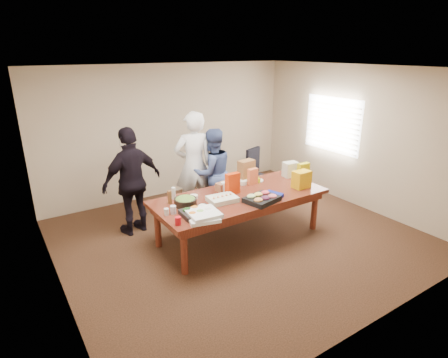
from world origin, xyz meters
TOP-DOWN VIEW (x-y plane):
  - floor at (0.00, 0.00)m, footprint 5.50×5.00m
  - ceiling at (0.00, 0.00)m, footprint 5.50×5.00m
  - wall_back at (0.00, 2.50)m, footprint 5.50×0.04m
  - wall_front at (0.00, -2.50)m, footprint 5.50×0.04m
  - wall_left at (-2.75, 0.00)m, footprint 0.04×5.00m
  - wall_right at (2.75, 0.00)m, footprint 0.04×5.00m
  - window_panel at (2.72, 0.60)m, footprint 0.03×1.40m
  - window_blinds at (2.68, 0.60)m, footprint 0.04×1.36m
  - conference_table at (0.00, 0.00)m, footprint 2.80×1.20m
  - office_chair at (1.28, 1.16)m, footprint 0.65×0.65m
  - person_center at (-0.20, 1.16)m, footprint 0.79×0.60m
  - person_right at (0.10, 1.02)m, footprint 0.83×0.66m
  - person_left at (-1.36, 1.14)m, footprint 1.13×0.66m
  - veggie_tray at (-0.94, -0.28)m, footprint 0.46×0.37m
  - fruit_tray at (0.13, -0.40)m, footprint 0.57×0.49m
  - sheet_cake at (-0.38, -0.06)m, footprint 0.46×0.36m
  - salad_bowl at (-0.92, 0.11)m, footprint 0.42×0.42m
  - chip_bag_blue at (0.31, -0.37)m, footprint 0.45×0.39m
  - chip_bag_red at (-0.06, 0.12)m, footprint 0.24×0.10m
  - chip_bag_yellow at (1.30, -0.08)m, footprint 0.22×0.09m
  - chip_bag_orange at (0.48, 0.30)m, footprint 0.18×0.08m
  - mayo_jar at (-0.12, 0.29)m, footprint 0.11×0.11m
  - mustard_bottle at (0.10, 0.40)m, footprint 0.08×0.08m
  - dressing_bottle at (-1.08, 0.31)m, footprint 0.07×0.07m
  - ranch_bottle at (-0.96, 0.44)m, footprint 0.08×0.08m
  - banana_bunch at (0.54, 0.37)m, footprint 0.26×0.20m
  - bread_loaf at (-0.06, 0.35)m, footprint 0.34×0.20m
  - kraft_bag at (0.49, 0.50)m, footprint 0.30×0.20m
  - red_cup at (-1.30, -0.41)m, footprint 0.09×0.09m
  - clear_cup_a at (-1.20, -0.05)m, footprint 0.10×0.10m
  - clear_cup_b at (-1.30, -0.04)m, footprint 0.07×0.07m
  - pizza_box_lower at (-0.94, -0.43)m, footprint 0.50×0.50m
  - pizza_box_upper at (-0.92, -0.42)m, footprint 0.45×0.45m
  - plate_a at (0.65, 0.39)m, footprint 0.29×0.29m
  - plate_b at (0.64, 0.46)m, footprint 0.28×0.28m
  - dip_bowl_a at (0.34, 0.39)m, footprint 0.20×0.20m
  - dip_bowl_b at (-0.69, 0.28)m, footprint 0.14×0.14m
  - grocery_bag_white at (1.30, 0.25)m, footprint 0.27×0.21m
  - grocery_bag_yellow at (1.07, -0.28)m, footprint 0.29×0.21m

SIDE VIEW (x-z plane):
  - floor at x=0.00m, z-range -0.02..0.00m
  - conference_table at x=0.00m, z-range 0.00..0.75m
  - office_chair at x=1.28m, z-range 0.00..1.00m
  - plate_a at x=0.65m, z-range 0.75..0.76m
  - plate_b at x=0.64m, z-range 0.75..0.76m
  - pizza_box_lower at x=-0.94m, z-range 0.75..0.80m
  - dip_bowl_b at x=-0.69m, z-range 0.75..0.80m
  - chip_bag_blue at x=0.31m, z-range 0.75..0.81m
  - dip_bowl_a at x=0.34m, z-range 0.75..0.82m
  - veggie_tray at x=-0.94m, z-range 0.75..0.82m
  - sheet_cake at x=-0.38m, z-range 0.75..0.83m
  - fruit_tray at x=0.13m, z-range 0.75..0.83m
  - banana_bunch at x=0.54m, z-range 0.75..0.83m
  - clear_cup_b at x=-1.30m, z-range 0.75..0.85m
  - salad_bowl at x=-0.92m, z-range 0.75..0.86m
  - red_cup at x=-1.30m, z-range 0.75..0.86m
  - clear_cup_a at x=-1.20m, z-range 0.75..0.87m
  - bread_loaf at x=-0.06m, z-range 0.75..0.88m
  - person_right at x=0.10m, z-range 0.00..1.64m
  - pizza_box_upper at x=-0.92m, z-range 0.80..0.85m
  - mayo_jar at x=-0.12m, z-range 0.75..0.90m
  - mustard_bottle at x=0.10m, z-range 0.75..0.94m
  - ranch_bottle at x=-0.96m, z-range 0.75..0.94m
  - dressing_bottle at x=-1.08m, z-range 0.75..0.95m
  - grocery_bag_white at x=1.30m, z-range 0.75..1.02m
  - chip_bag_orange at x=0.48m, z-range 0.75..1.03m
  - grocery_bag_yellow at x=1.07m, z-range 0.75..1.04m
  - person_left at x=-1.36m, z-range 0.00..1.81m
  - chip_bag_yellow at x=1.30m, z-range 0.75..1.08m
  - chip_bag_red at x=-0.06m, z-range 0.75..1.09m
  - kraft_bag at x=0.49m, z-range 0.75..1.13m
  - person_center at x=-0.20m, z-range 0.00..1.96m
  - wall_back at x=0.00m, z-range 0.00..2.70m
  - wall_front at x=0.00m, z-range 0.00..2.70m
  - wall_left at x=-2.75m, z-range 0.00..2.70m
  - wall_right at x=2.75m, z-range 0.00..2.70m
  - window_panel at x=2.72m, z-range 0.95..2.05m
  - window_blinds at x=2.68m, z-range 1.00..2.00m
  - ceiling at x=0.00m, z-range 2.70..2.72m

